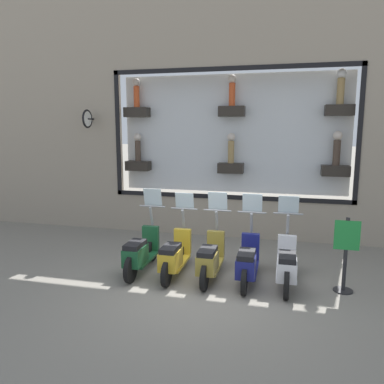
# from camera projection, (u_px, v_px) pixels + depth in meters

# --- Properties ---
(ground_plane) EXTENTS (120.00, 120.00, 0.00)m
(ground_plane) POSITION_uv_depth(u_px,v_px,m) (202.00, 286.00, 7.29)
(ground_plane) COLOR gray
(building_facade) EXTENTS (1.18, 36.00, 7.20)m
(building_facade) POSITION_uv_depth(u_px,v_px,m) (231.00, 105.00, 10.12)
(building_facade) COLOR gray
(building_facade) RESTS_ON ground_plane
(scooter_white_0) EXTENTS (1.81, 0.60, 1.64)m
(scooter_white_0) POSITION_uv_depth(u_px,v_px,m) (287.00, 265.00, 7.19)
(scooter_white_0) COLOR black
(scooter_white_0) RESTS_ON ground_plane
(scooter_navy_1) EXTENTS (1.80, 0.61, 1.66)m
(scooter_navy_1) POSITION_uv_depth(u_px,v_px,m) (247.00, 262.00, 7.36)
(scooter_navy_1) COLOR black
(scooter_navy_1) RESTS_ON ground_plane
(scooter_olive_2) EXTENTS (1.80, 0.61, 1.66)m
(scooter_olive_2) POSITION_uv_depth(u_px,v_px,m) (210.00, 258.00, 7.54)
(scooter_olive_2) COLOR black
(scooter_olive_2) RESTS_ON ground_plane
(scooter_yellow_3) EXTENTS (1.80, 0.60, 1.61)m
(scooter_yellow_3) POSITION_uv_depth(u_px,v_px,m) (174.00, 256.00, 7.71)
(scooter_yellow_3) COLOR black
(scooter_yellow_3) RESTS_ON ground_plane
(scooter_green_4) EXTENTS (1.81, 0.60, 1.68)m
(scooter_green_4) POSITION_uv_depth(u_px,v_px,m) (141.00, 252.00, 7.89)
(scooter_green_4) COLOR black
(scooter_green_4) RESTS_ON ground_plane
(shop_sign_post) EXTENTS (0.36, 0.45, 1.42)m
(shop_sign_post) POSITION_uv_depth(u_px,v_px,m) (346.00, 253.00, 6.91)
(shop_sign_post) COLOR #232326
(shop_sign_post) RESTS_ON ground_plane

